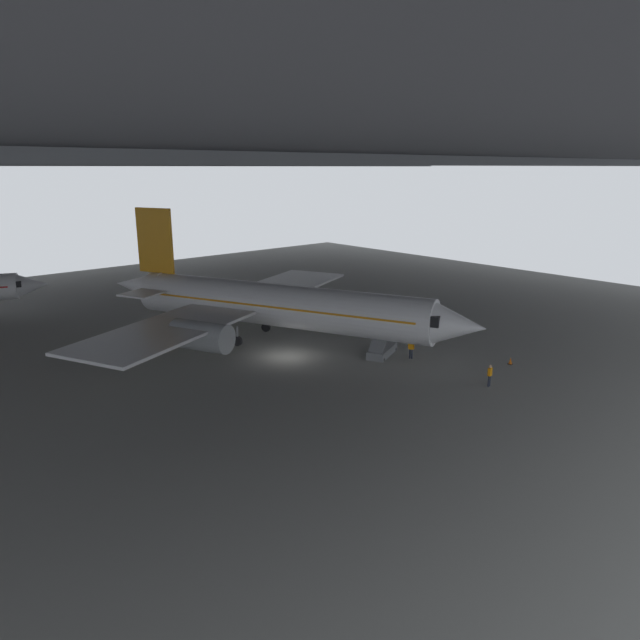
{
  "coord_description": "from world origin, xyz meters",
  "views": [
    {
      "loc": [
        -28.92,
        -36.73,
        15.87
      ],
      "look_at": [
        3.8,
        -0.03,
        2.63
      ],
      "focal_mm": 31.99,
      "sensor_mm": 36.0,
      "label": 1
    }
  ],
  "objects_px": {
    "baggage_tug": "(218,313)",
    "crew_worker_by_stairs": "(411,348)",
    "boarding_stairs": "(382,346)",
    "traffic_cone_orange": "(510,361)",
    "crew_worker_near_nose": "(490,374)",
    "airplane_main": "(272,305)"
  },
  "relations": [
    {
      "from": "crew_worker_by_stairs",
      "to": "traffic_cone_orange",
      "type": "relative_size",
      "value": 2.79
    },
    {
      "from": "baggage_tug",
      "to": "crew_worker_by_stairs",
      "type": "bearing_deg",
      "value": -77.4
    },
    {
      "from": "boarding_stairs",
      "to": "baggage_tug",
      "type": "relative_size",
      "value": 1.92
    },
    {
      "from": "airplane_main",
      "to": "baggage_tug",
      "type": "xyz_separation_m",
      "value": [
        0.73,
        10.74,
        -3.02
      ]
    },
    {
      "from": "airplane_main",
      "to": "traffic_cone_orange",
      "type": "height_order",
      "value": "airplane_main"
    },
    {
      "from": "airplane_main",
      "to": "crew_worker_by_stairs",
      "type": "xyz_separation_m",
      "value": [
        5.79,
        -11.89,
        -2.59
      ]
    },
    {
      "from": "airplane_main",
      "to": "baggage_tug",
      "type": "bearing_deg",
      "value": 86.13
    },
    {
      "from": "boarding_stairs",
      "to": "traffic_cone_orange",
      "type": "bearing_deg",
      "value": -55.27
    },
    {
      "from": "boarding_stairs",
      "to": "crew_worker_by_stairs",
      "type": "relative_size",
      "value": 2.85
    },
    {
      "from": "crew_worker_near_nose",
      "to": "boarding_stairs",
      "type": "bearing_deg",
      "value": 92.14
    },
    {
      "from": "baggage_tug",
      "to": "traffic_cone_orange",
      "type": "bearing_deg",
      "value": -70.79
    },
    {
      "from": "boarding_stairs",
      "to": "baggage_tug",
      "type": "height_order",
      "value": "boarding_stairs"
    },
    {
      "from": "baggage_tug",
      "to": "boarding_stairs",
      "type": "bearing_deg",
      "value": -78.73
    },
    {
      "from": "airplane_main",
      "to": "traffic_cone_orange",
      "type": "bearing_deg",
      "value": -59.36
    },
    {
      "from": "boarding_stairs",
      "to": "crew_worker_by_stairs",
      "type": "bearing_deg",
      "value": -66.52
    },
    {
      "from": "boarding_stairs",
      "to": "crew_worker_near_nose",
      "type": "bearing_deg",
      "value": -87.86
    },
    {
      "from": "crew_worker_by_stairs",
      "to": "baggage_tug",
      "type": "xyz_separation_m",
      "value": [
        -5.06,
        22.63,
        -0.43
      ]
    },
    {
      "from": "crew_worker_near_nose",
      "to": "airplane_main",
      "type": "bearing_deg",
      "value": 104.51
    },
    {
      "from": "crew_worker_by_stairs",
      "to": "baggage_tug",
      "type": "height_order",
      "value": "crew_worker_by_stairs"
    },
    {
      "from": "airplane_main",
      "to": "crew_worker_near_nose",
      "type": "distance_m",
      "value": 20.73
    },
    {
      "from": "crew_worker_by_stairs",
      "to": "baggage_tug",
      "type": "relative_size",
      "value": 0.67
    },
    {
      "from": "airplane_main",
      "to": "boarding_stairs",
      "type": "relative_size",
      "value": 7.71
    }
  ]
}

